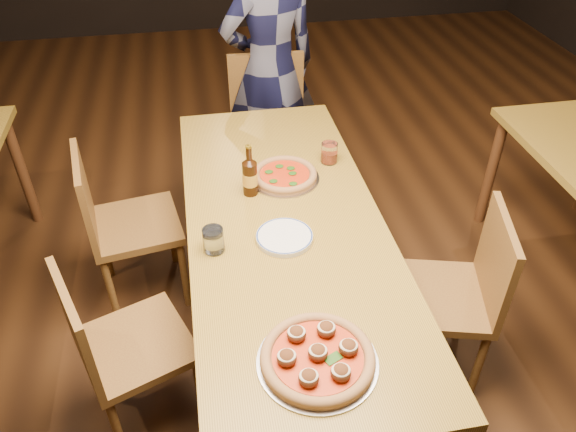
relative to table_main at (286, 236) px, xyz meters
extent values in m
plane|color=black|center=(0.00, 0.00, -0.68)|extent=(9.00, 9.00, 0.00)
cube|color=brown|center=(0.00, 0.00, 0.05)|extent=(0.80, 2.00, 0.04)
cylinder|color=#4F2D16|center=(-0.34, 0.94, -0.32)|extent=(0.06, 0.06, 0.71)
cylinder|color=#4F2D16|center=(0.34, 0.94, -0.32)|extent=(0.06, 0.06, 0.71)
cylinder|color=#4F2D16|center=(-1.36, 1.24, -0.32)|extent=(0.06, 0.06, 0.71)
cylinder|color=#4F2D16|center=(1.36, 0.74, -0.32)|extent=(0.06, 0.06, 0.71)
cylinder|color=#B7B7BF|center=(-0.03, -0.71, 0.07)|extent=(0.38, 0.38, 0.01)
cylinder|color=#AE8248|center=(-0.03, -0.71, 0.09)|extent=(0.35, 0.35, 0.02)
torus|color=#AE8248|center=(-0.03, -0.71, 0.10)|extent=(0.36, 0.36, 0.04)
cylinder|color=#A30A09|center=(-0.03, -0.71, 0.10)|extent=(0.28, 0.28, 0.00)
cylinder|color=#B7B7BF|center=(0.05, 0.31, 0.07)|extent=(0.31, 0.31, 0.01)
cylinder|color=#AE8248|center=(0.05, 0.31, 0.09)|extent=(0.29, 0.29, 0.02)
torus|color=#AE8248|center=(0.05, 0.31, 0.10)|extent=(0.29, 0.29, 0.03)
cylinder|color=#A30A09|center=(0.05, 0.31, 0.10)|extent=(0.22, 0.22, 0.00)
cylinder|color=white|center=(-0.02, -0.11, 0.08)|extent=(0.22, 0.22, 0.02)
cylinder|color=black|center=(-0.11, 0.23, 0.15)|extent=(0.06, 0.06, 0.15)
cylinder|color=black|center=(-0.11, 0.23, 0.27)|extent=(0.03, 0.03, 0.08)
cylinder|color=gold|center=(-0.11, 0.23, 0.15)|extent=(0.07, 0.07, 0.06)
cylinder|color=white|center=(-0.30, -0.12, 0.12)|extent=(0.08, 0.08, 0.10)
cylinder|color=#A53512|center=(0.28, 0.42, 0.12)|extent=(0.08, 0.08, 0.10)
imported|color=black|center=(0.15, 1.36, 0.15)|extent=(0.69, 0.54, 1.66)
camera|label=1|loc=(-0.31, -1.77, 1.49)|focal=35.00mm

